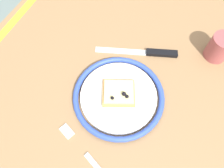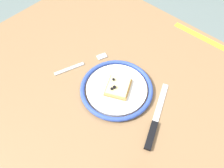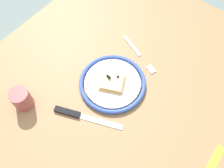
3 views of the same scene
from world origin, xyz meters
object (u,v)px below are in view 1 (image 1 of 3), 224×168
Objects in this scene: dining_table at (119,116)px; knife at (151,53)px; plate at (119,96)px; pizza_slice_near at (119,93)px; measuring_tape at (14,21)px; fork at (88,156)px; cup at (220,47)px.

knife reaches higher than dining_table.
pizza_slice_near is (0.00, 0.00, 0.01)m from plate.
knife reaches higher than measuring_tape.
dining_table is at bearing -4.91° from fork.
knife reaches higher than fork.
plate is 2.22× the size of pizza_slice_near.
cup is at bearing -64.94° from knife.
plate is at bearing -103.46° from measuring_tape.
knife is 1.18× the size of fork.
pizza_slice_near reaches higher than plate.
plate reaches higher than dining_table.
plate is at bearing -156.38° from pizza_slice_near.
cup is at bearing -37.55° from plate.
dining_table is at bearing -105.78° from measuring_tape.
measuring_tape is at bearing 75.69° from dining_table.
pizza_slice_near reaches higher than measuring_tape.
pizza_slice_near is 0.31m from cup.
dining_table is 0.11m from pizza_slice_near.
knife is at bearing -7.33° from plate.
cup is (0.24, -0.19, 0.02)m from pizza_slice_near.
measuring_tape is at bearing 100.50° from knife.
cup is at bearing -38.32° from pizza_slice_near.
plate is 0.17m from fork.
plate reaches higher than fork.
fork is 2.56× the size of cup.
cup reaches higher than plate.
knife is at bearing -2.53° from dining_table.
fork is (-0.17, -0.00, -0.01)m from plate.
pizza_slice_near is at bearing 30.92° from dining_table.
pizza_slice_near is 0.56× the size of fork.
pizza_slice_near is (0.03, 0.02, 0.11)m from dining_table.
pizza_slice_near is at bearing 171.84° from knife.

